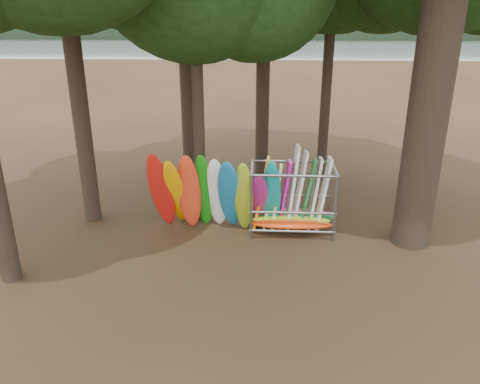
{
  "coord_description": "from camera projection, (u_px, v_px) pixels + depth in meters",
  "views": [
    {
      "loc": [
        0.38,
        -12.65,
        6.91
      ],
      "look_at": [
        -0.36,
        1.5,
        1.4
      ],
      "focal_mm": 35.0,
      "sensor_mm": 36.0,
      "label": 1
    }
  ],
  "objects": [
    {
      "name": "storage_rack",
      "position": [
        292.0,
        201.0,
        15.44
      ],
      "size": [
        3.11,
        1.51,
        2.9
      ],
      "color": "slate",
      "rests_on": "ground"
    },
    {
      "name": "lake",
      "position": [
        263.0,
        60.0,
        70.15
      ],
      "size": [
        160.0,
        160.0,
        0.0
      ],
      "primitive_type": "plane",
      "color": "gray",
      "rests_on": "ground"
    },
    {
      "name": "ground",
      "position": [
        249.0,
        253.0,
        14.3
      ],
      "size": [
        120.0,
        120.0,
        0.0
      ],
      "primitive_type": "plane",
      "color": "#47331E",
      "rests_on": "ground"
    },
    {
      "name": "kayak_row",
      "position": [
        213.0,
        194.0,
        15.2
      ],
      "size": [
        4.4,
        2.0,
        3.04
      ],
      "color": "red",
      "rests_on": "ground"
    },
    {
      "name": "far_shore",
      "position": [
        264.0,
        32.0,
        115.96
      ],
      "size": [
        160.0,
        4.0,
        4.0
      ],
      "primitive_type": "cube",
      "color": "black",
      "rests_on": "ground"
    }
  ]
}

